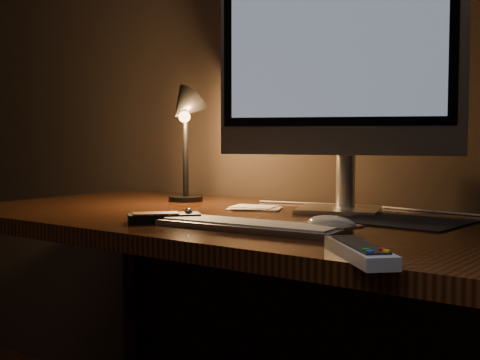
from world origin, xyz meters
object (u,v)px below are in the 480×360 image
Objects in this scene: keyboard at (249,225)px; desk_lamp at (184,123)px; media_remote at (164,217)px; desk at (271,265)px; mouse at (332,226)px; tv_remote at (360,251)px; monitor at (339,59)px.

keyboard is 1.22× the size of desk_lamp.
media_remote reaches higher than keyboard.
desk is 10.03× the size of media_remote.
mouse is 0.35× the size of desk_lamp.
media_remote is at bearing -111.66° from desk.
desk_lamp reaches higher than mouse.
monitor is at bearing 165.63° from tv_remote.
desk is at bearing -178.32° from tv_remote.
monitor is 0.60m from media_remote.
keyboard is at bearing -65.74° from desk.
tv_remote is (0.56, -0.13, 0.00)m from media_remote.
monitor is 1.58× the size of keyboard.
keyboard reaches higher than desk.
media_remote is 0.48m from desk_lamp.
monitor is (0.10, 0.15, 0.52)m from desk.
media_remote reaches higher than mouse.
mouse is at bearing -33.65° from media_remote.
media_remote is 0.47× the size of desk_lamp.
monitor is 0.49m from desk_lamp.
monitor is 1.93× the size of desk_lamp.
media_remote reaches higher than desk.
desk_lamp reaches higher than media_remote.
mouse is at bearing 171.74° from tv_remote.
mouse is 0.75× the size of media_remote.
keyboard is 2.60× the size of media_remote.
keyboard is at bearing -40.46° from media_remote.
desk is 0.30m from keyboard.
desk is at bearing 160.17° from mouse.
desk is at bearing 19.66° from media_remote.
desk_lamp is (-0.36, 0.08, 0.36)m from desk.
monitor is at bearing 129.74° from mouse.
desk_lamp is (-0.46, -0.07, -0.16)m from monitor.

